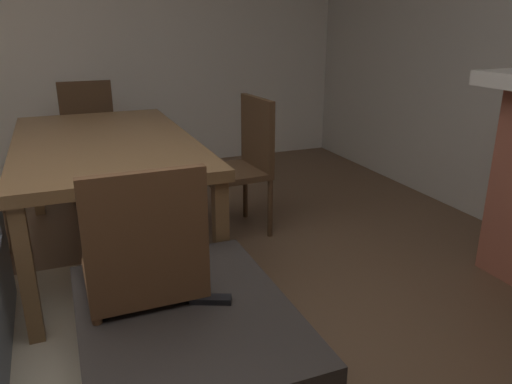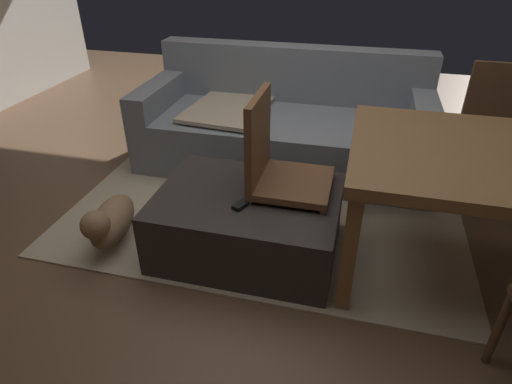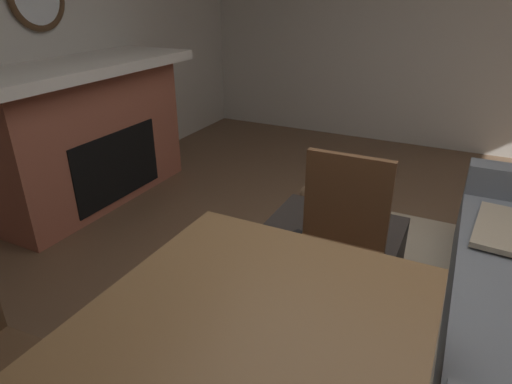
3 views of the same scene
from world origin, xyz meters
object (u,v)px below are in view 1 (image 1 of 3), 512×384
Objects in this scene: dining_table at (104,149)px; dining_chair_west at (145,266)px; dining_chair_south at (243,158)px; tv_remote at (211,299)px; ottoman_coffee_table at (188,352)px; dining_chair_east at (90,131)px.

dining_chair_west is (-1.32, -0.00, -0.15)m from dining_table.
dining_chair_south is at bearing -34.25° from dining_chair_west.
dining_chair_west reaches higher than tv_remote.
dining_chair_west is (-1.33, 0.90, 0.00)m from dining_chair_south.
ottoman_coffee_table is 0.38m from dining_chair_west.
dining_chair_west is (-2.64, -0.00, 0.00)m from dining_chair_east.
dining_chair_south is at bearing -145.49° from dining_chair_east.
dining_chair_south is (0.01, -0.90, -0.15)m from dining_table.
dining_chair_east is 1.00× the size of dining_chair_south.
dining_table is at bearing 90.41° from dining_chair_south.
dining_chair_west is (0.13, 0.22, 0.13)m from tv_remote.
dining_chair_east and dining_chair_west have the same top height.
dining_chair_east is at bearing 2.40° from ottoman_coffee_table.
dining_table is 1.33m from dining_chair_east.
dining_chair_south is (1.46, -0.79, 0.33)m from ottoman_coffee_table.
ottoman_coffee_table is 1.70m from dining_chair_south.
tv_remote is 1.61m from dining_chair_south.
dining_chair_east and dining_chair_south have the same top height.
dining_chair_east is at bearing -0.02° from dining_table.
ottoman_coffee_table is at bearing -139.71° from dining_chair_west.
dining_chair_east is (2.78, 0.12, 0.33)m from ottoman_coffee_table.
dining_chair_south is (1.46, -0.69, 0.13)m from tv_remote.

